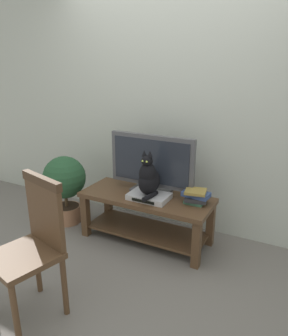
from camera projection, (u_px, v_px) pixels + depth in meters
name	position (u px, v px, depth m)	size (l,w,h in m)	color
ground_plane	(122.00, 271.00, 2.74)	(12.00, 12.00, 0.00)	slate
back_wall	(176.00, 93.00, 3.21)	(7.00, 0.12, 2.80)	#B7BCB2
tv_stand	(146.00, 210.00, 3.12)	(1.27, 0.51, 0.48)	#513823
tv	(151.00, 163.00, 3.07)	(0.86, 0.20, 0.57)	#4C4C51
media_box	(149.00, 196.00, 2.99)	(0.38, 0.25, 0.05)	#BCBCC1
cat	(149.00, 178.00, 2.92)	(0.18, 0.32, 0.43)	black
wooden_chair	(34.00, 239.00, 2.15)	(0.51, 0.51, 0.99)	#513823
book_stack	(196.00, 196.00, 2.89)	(0.25, 0.22, 0.13)	#38664C
potted_plant	(65.00, 183.00, 3.45)	(0.46, 0.46, 0.75)	#9E6B4C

